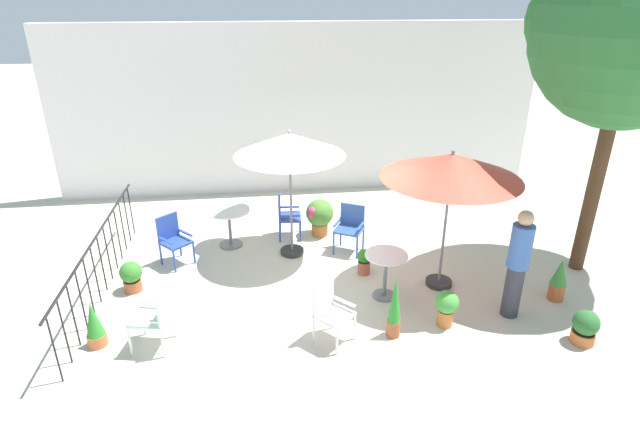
% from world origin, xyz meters
% --- Properties ---
extents(ground_plane, '(60.00, 60.00, 0.00)m').
position_xyz_m(ground_plane, '(0.00, 0.00, 0.00)').
color(ground_plane, beige).
extents(villa_facade, '(11.40, 0.30, 3.95)m').
position_xyz_m(villa_facade, '(0.00, 4.31, 1.98)').
color(villa_facade, silver).
rests_on(villa_facade, ground).
extents(terrace_railing, '(0.03, 4.68, 1.01)m').
position_xyz_m(terrace_railing, '(-3.64, 0.00, 0.68)').
color(terrace_railing, black).
rests_on(terrace_railing, ground).
extents(shade_tree, '(3.05, 2.90, 5.46)m').
position_xyz_m(shade_tree, '(4.61, -0.23, 4.02)').
color(shade_tree, '#4B301E').
rests_on(shade_tree, ground).
extents(patio_umbrella_0, '(1.97, 1.97, 2.39)m').
position_xyz_m(patio_umbrella_0, '(-0.48, 0.89, 2.11)').
color(patio_umbrella_0, '#2D2D2D').
rests_on(patio_umbrella_0, ground).
extents(patio_umbrella_1, '(2.18, 2.18, 2.37)m').
position_xyz_m(patio_umbrella_1, '(1.91, -0.52, 2.09)').
color(patio_umbrella_1, '#2D2D2D').
rests_on(patio_umbrella_1, ground).
extents(cafe_table_0, '(0.81, 0.81, 0.75)m').
position_xyz_m(cafe_table_0, '(-1.65, 1.37, 0.53)').
color(cafe_table_0, white).
rests_on(cafe_table_0, ground).
extents(cafe_table_1, '(0.68, 0.68, 0.77)m').
position_xyz_m(cafe_table_1, '(0.90, -0.76, 0.54)').
color(cafe_table_1, silver).
rests_on(cafe_table_1, ground).
extents(patio_chair_0, '(0.65, 0.63, 0.90)m').
position_xyz_m(patio_chair_0, '(0.63, 0.89, 0.53)').
color(patio_chair_0, '#305199').
rests_on(patio_chair_0, ground).
extents(patio_chair_1, '(0.59, 0.58, 0.89)m').
position_xyz_m(patio_chair_1, '(-2.52, -1.60, 0.52)').
color(patio_chair_1, white).
rests_on(patio_chair_1, ground).
extents(patio_chair_2, '(0.47, 0.52, 0.87)m').
position_xyz_m(patio_chair_2, '(-0.55, 1.60, 0.51)').
color(patio_chair_2, '#2E46A1').
rests_on(patio_chair_2, ground).
extents(patio_chair_3, '(0.64, 0.64, 0.92)m').
position_xyz_m(patio_chair_3, '(-2.63, 0.81, 0.52)').
color(patio_chair_3, '#2A47A0').
rests_on(patio_chair_3, ground).
extents(patio_chair_4, '(0.64, 0.64, 0.92)m').
position_xyz_m(patio_chair_4, '(-0.14, -1.73, 0.52)').
color(patio_chair_4, white).
rests_on(patio_chair_4, ground).
extents(potted_plant_0, '(0.26, 0.26, 0.70)m').
position_xyz_m(potted_plant_0, '(-3.39, -1.47, 0.34)').
color(potted_plant_0, '#C7693C').
rests_on(potted_plant_0, ground).
extents(potted_plant_1, '(0.35, 0.35, 0.58)m').
position_xyz_m(potted_plant_1, '(1.61, -1.62, 0.34)').
color(potted_plant_1, '#C97239').
rests_on(potted_plant_1, ground).
extents(potted_plant_2, '(0.56, 0.56, 0.76)m').
position_xyz_m(potted_plant_2, '(0.13, 1.61, 0.44)').
color(potted_plant_2, '#B7632E').
rests_on(potted_plant_2, ground).
extents(potted_plant_3, '(0.36, 0.36, 0.51)m').
position_xyz_m(potted_plant_3, '(3.41, -2.25, 0.26)').
color(potted_plant_3, '#BD6533').
rests_on(potted_plant_3, ground).
extents(potted_plant_4, '(0.20, 0.20, 0.96)m').
position_xyz_m(potted_plant_4, '(0.78, -1.77, 0.47)').
color(potted_plant_4, '#A85636').
rests_on(potted_plant_4, ground).
extents(potted_plant_5, '(0.36, 0.36, 0.53)m').
position_xyz_m(potted_plant_5, '(-3.20, -0.07, 0.28)').
color(potted_plant_5, '#AA5634').
rests_on(potted_plant_5, ground).
extents(potted_plant_6, '(0.25, 0.25, 0.47)m').
position_xyz_m(potted_plant_6, '(0.72, -0.01, 0.25)').
color(potted_plant_6, '#B5543D').
rests_on(potted_plant_6, ground).
extents(potted_plant_7, '(0.26, 0.26, 0.72)m').
position_xyz_m(potted_plant_7, '(3.63, -1.18, 0.37)').
color(potted_plant_7, '#B1582F').
rests_on(potted_plant_7, ground).
extents(standing_person, '(0.41, 0.41, 1.74)m').
position_xyz_m(standing_person, '(2.69, -1.48, 0.90)').
color(standing_person, '#33333D').
rests_on(standing_person, ground).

